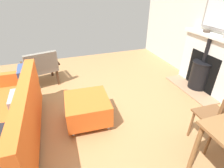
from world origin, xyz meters
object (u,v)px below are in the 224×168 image
dining_chair_near_fireplace (221,117)px  mantel_bowl_near (207,31)px  ottoman (87,108)px  sofa (3,126)px  fireplace (206,67)px  armchair_accent (41,66)px

dining_chair_near_fireplace → mantel_bowl_near: bearing=-124.1°
ottoman → sofa: bearing=8.0°
mantel_bowl_near → ottoman: 2.61m
sofa → fireplace: bearing=-173.4°
armchair_accent → dining_chair_near_fireplace: bearing=130.3°
armchair_accent → ottoman: bearing=114.3°
ottoman → dining_chair_near_fireplace: dining_chair_near_fireplace is taller
dining_chair_near_fireplace → armchair_accent: bearing=-49.7°
mantel_bowl_near → dining_chair_near_fireplace: size_ratio=0.15×
ottoman → mantel_bowl_near: bearing=-169.1°
sofa → ottoman: (-1.08, -0.15, -0.10)m
sofa → armchair_accent: 1.64m
sofa → armchair_accent: bearing=-105.5°
sofa → dining_chair_near_fireplace: 2.65m
fireplace → sofa: size_ratio=0.68×
fireplace → sofa: fireplace is taller
fireplace → armchair_accent: fireplace is taller
fireplace → dining_chair_near_fireplace: bearing=52.2°
ottoman → fireplace: bearing=-174.0°
sofa → mantel_bowl_near: bearing=-170.0°
fireplace → sofa: 3.51m
armchair_accent → dining_chair_near_fireplace: size_ratio=0.93×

